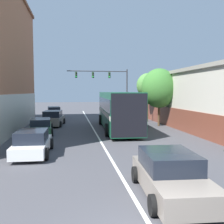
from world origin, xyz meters
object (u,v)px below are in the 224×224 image
at_px(traffic_signal_gantry, 107,81).
at_px(parked_car_left_near, 32,143).
at_px(hatchback_foreground, 170,175).
at_px(parked_car_left_far, 53,119).
at_px(parked_car_left_mid, 54,112).
at_px(street_tree_far, 148,86).
at_px(bus, 118,109).
at_px(parked_car_left_distant, 41,126).
at_px(street_tree_near, 159,88).

bearing_deg(traffic_signal_gantry, parked_car_left_near, -108.12).
xyz_separation_m(hatchback_foreground, parked_car_left_far, (-5.05, 18.68, 0.04)).
xyz_separation_m(parked_car_left_mid, street_tree_far, (10.87, -6.29, 3.41)).
distance_m(bus, street_tree_far, 7.62).
xyz_separation_m(parked_car_left_mid, parked_car_left_far, (0.47, -8.35, 0.02)).
height_order(parked_car_left_near, parked_car_left_distant, parked_car_left_near).
bearing_deg(bus, parked_car_left_distant, 105.61).
distance_m(street_tree_near, street_tree_far, 4.07).
bearing_deg(street_tree_near, hatchback_foreground, -107.68).
height_order(hatchback_foreground, parked_car_left_near, hatchback_foreground).
bearing_deg(hatchback_foreground, parked_car_left_mid, 14.82).
bearing_deg(parked_car_left_near, bus, -34.75).
distance_m(bus, parked_car_left_mid, 13.71).
relative_size(parked_car_left_near, parked_car_left_mid, 0.90).
relative_size(bus, traffic_signal_gantry, 1.42).
relative_size(parked_car_left_near, parked_car_left_far, 0.91).
bearing_deg(street_tree_near, street_tree_far, 89.62).
height_order(bus, street_tree_near, street_tree_near).
xyz_separation_m(hatchback_foreground, parked_car_left_mid, (-5.52, 27.03, 0.02)).
bearing_deg(parked_car_left_near, street_tree_near, -44.82).
bearing_deg(parked_car_left_distant, street_tree_far, -61.04).
relative_size(bus, street_tree_near, 2.08).
bearing_deg(hatchback_foreground, street_tree_far, -11.18).
height_order(bus, parked_car_left_mid, bus).
xyz_separation_m(parked_car_left_far, street_tree_far, (10.39, 2.06, 3.39)).
bearing_deg(street_tree_far, hatchback_foreground, -104.46).
xyz_separation_m(bus, hatchback_foreground, (-0.89, -14.97, -1.22)).
height_order(bus, traffic_signal_gantry, traffic_signal_gantry).
bearing_deg(parked_car_left_mid, street_tree_far, -126.71).
height_order(hatchback_foreground, parked_car_left_distant, hatchback_foreground).
distance_m(parked_car_left_near, parked_car_left_mid, 20.67).
distance_m(traffic_signal_gantry, street_tree_near, 11.68).
height_order(hatchback_foreground, parked_car_left_far, parked_car_left_far).
xyz_separation_m(hatchback_foreground, street_tree_near, (5.32, 16.69, 3.07)).
height_order(parked_car_left_mid, street_tree_near, street_tree_near).
bearing_deg(traffic_signal_gantry, hatchback_foreground, -93.47).
bearing_deg(parked_car_left_near, traffic_signal_gantry, -17.12).
height_order(parked_car_left_distant, street_tree_far, street_tree_far).
distance_m(hatchback_foreground, parked_car_left_mid, 27.59).
height_order(bus, hatchback_foreground, bus).
height_order(parked_car_left_mid, parked_car_left_distant, parked_car_left_mid).
bearing_deg(parked_car_left_distant, street_tree_near, -78.09).
xyz_separation_m(parked_car_left_mid, parked_car_left_distant, (-0.15, -13.60, -0.07)).
height_order(parked_car_left_mid, street_tree_far, street_tree_far).
relative_size(hatchback_foreground, traffic_signal_gantry, 0.53).
bearing_deg(traffic_signal_gantry, bus, -93.56).
height_order(parked_car_left_near, street_tree_near, street_tree_near).
height_order(parked_car_left_near, traffic_signal_gantry, traffic_signal_gantry).
height_order(parked_car_left_far, parked_car_left_distant, parked_car_left_far).
height_order(hatchback_foreground, street_tree_far, street_tree_far).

